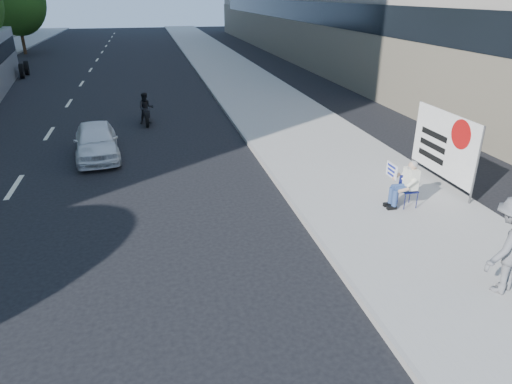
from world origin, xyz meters
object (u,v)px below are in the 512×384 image
object	(u,v)px
protest_banner	(444,144)
white_sedan_near	(96,141)
seated_protester	(405,181)
motorcycle	(146,110)
jogger	(510,246)

from	to	relation	value
protest_banner	white_sedan_near	xyz separation A→B (m)	(-10.37, 5.35, -0.78)
seated_protester	motorcycle	size ratio (longest dim) A/B	0.64
jogger	motorcycle	world-z (taller)	jogger
protest_banner	jogger	bearing A→B (deg)	-111.15
seated_protester	protest_banner	distance (m)	2.30
white_sedan_near	motorcycle	distance (m)	4.74
jogger	motorcycle	distance (m)	16.26
jogger	protest_banner	bearing A→B (deg)	-132.97
seated_protester	white_sedan_near	world-z (taller)	seated_protester
seated_protester	jogger	distance (m)	3.91
protest_banner	seated_protester	bearing A→B (deg)	-146.97
jogger	white_sedan_near	size ratio (longest dim) A/B	0.54
jogger	motorcycle	xyz separation A→B (m)	(-6.59, 14.86, -0.50)
jogger	white_sedan_near	world-z (taller)	jogger
jogger	motorcycle	size ratio (longest dim) A/B	0.96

